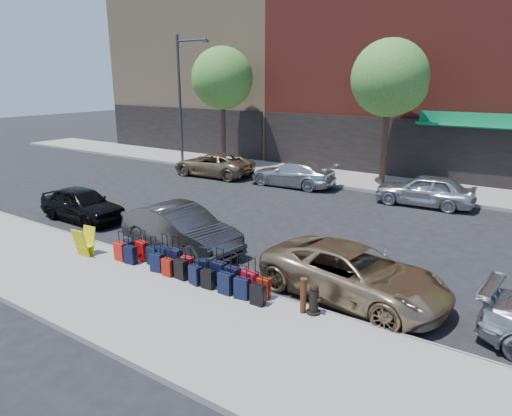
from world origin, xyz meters
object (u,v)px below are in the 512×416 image
Objects in this scene: streetlight at (182,92)px; tree_center at (392,80)px; tree_left at (224,80)px; display_rack at (85,242)px; car_near_1 at (180,229)px; fire_hydrant at (314,300)px; car_near_0 at (82,204)px; car_near_2 at (354,274)px; car_far_2 at (425,190)px; bollard at (303,295)px; car_far_1 at (293,174)px; car_far_0 at (213,164)px; suitcase_front_5 at (187,266)px.

tree_center is at bearing 2.98° from streetlight.
display_rack is at bearing -67.88° from tree_left.
streetlight is 1.77× the size of car_near_1.
fire_hydrant is (13.73, -14.25, -4.92)m from tree_left.
tree_left is at bearing 137.87° from fire_hydrant.
car_near_2 reaches higher than car_near_0.
tree_center reaches higher than car_far_2.
bollard is (16.45, -13.67, -4.06)m from streetlight.
streetlight is (-13.44, -0.70, -0.75)m from tree_center.
streetlight is 1.63× the size of car_near_2.
car_near_1 is 10.35m from car_far_1.
car_near_2 is at bearing 48.27° from car_far_0.
streetlight is 1.89× the size of car_far_2.
tree_center reaches higher than suitcase_front_5.
car_far_1 is at bearing 89.25° from car_far_0.
car_far_0 is (-12.84, 9.95, -0.01)m from car_near_2.
car_far_1 is (3.95, 9.98, -0.01)m from car_near_0.
streetlight is (-2.94, -0.70, -0.75)m from tree_left.
car_near_1 is at bearing -101.10° from tree_center.
car_far_2 is (-0.32, 11.86, 0.12)m from bollard.
bollard reaches higher than fire_hydrant.
tree_left is at bearing 117.49° from suitcase_front_5.
tree_left reaches higher than car_far_2.
car_near_1 is 11.43m from car_far_2.
fire_hydrant is at bearing -46.07° from tree_left.
car_near_2 reaches higher than suitcase_front_5.
display_rack is at bearing -106.38° from tree_center.
car_near_0 is 9.77m from car_far_0.
car_far_0 is 1.15× the size of car_far_2.
bollard is at bearing -100.45° from car_near_1.
fire_hydrant is 1.59m from car_near_2.
streetlight reaches higher than car_far_0.
tree_left is 19.55m from car_near_2.
fire_hydrant is 5.93m from car_near_1.
car_far_1 is at bearing -93.71° from car_far_2.
bollard is at bearing -46.76° from tree_left.
car_near_1 is 12.03m from car_far_0.
tree_left is 5.62m from car_far_0.
tree_left reaches higher than fire_hydrant.
tree_left is 1.48× the size of car_near_2.
car_far_0 is at bearing -89.20° from car_far_1.
bollard is 5.75m from car_near_1.
car_near_1 is at bearing 163.10° from bollard.
car_far_1 is (-1.61, 10.22, -0.08)m from car_near_1.
car_near_1 is at bearing -30.39° from car_far_2.
car_near_0 is at bearing 95.85° from car_near_2.
tree_left is 16.89m from display_rack.
tree_center is 9.71× the size of fire_hydrant.
bollard is 11.22m from car_near_0.
bollard is at bearing 168.24° from car_near_2.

